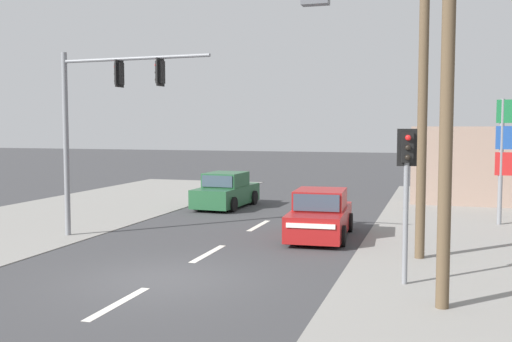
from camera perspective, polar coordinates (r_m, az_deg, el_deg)
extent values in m
plane|color=#3A3A3D|center=(14.54, -8.98, -10.17)|extent=(140.00, 140.00, 0.00)
cube|color=silver|center=(12.84, -12.98, -12.17)|extent=(0.20, 2.40, 0.01)
cube|color=silver|center=(17.21, -4.57, -7.84)|extent=(0.20, 2.40, 0.01)
cube|color=silver|center=(21.85, 0.27, -5.22)|extent=(0.20, 2.40, 0.01)
cylinder|color=brown|center=(12.21, 17.75, 7.45)|extent=(0.26, 0.26, 8.67)
cube|color=#595B60|center=(12.71, 5.67, 15.86)|extent=(0.56, 0.28, 0.18)
cylinder|color=brown|center=(16.73, 15.60, 7.12)|extent=(0.26, 0.26, 8.98)
cylinder|color=slate|center=(20.55, -17.63, 2.37)|extent=(0.18, 0.18, 6.00)
cylinder|color=slate|center=(19.15, -11.60, 10.46)|extent=(5.20, 0.45, 0.11)
cube|color=black|center=(19.38, -12.89, 9.02)|extent=(0.22, 0.27, 0.68)
cube|color=black|center=(19.38, -12.89, 9.02)|extent=(0.07, 0.44, 0.84)
sphere|color=red|center=(19.47, -13.20, 9.65)|extent=(0.13, 0.13, 0.13)
sphere|color=black|center=(19.45, -13.19, 9.00)|extent=(0.13, 0.13, 0.13)
sphere|color=black|center=(19.43, -13.18, 8.35)|extent=(0.13, 0.13, 0.13)
cube|color=black|center=(18.62, -9.11, 9.27)|extent=(0.22, 0.27, 0.68)
cube|color=black|center=(18.62, -9.11, 9.27)|extent=(0.07, 0.44, 0.84)
sphere|color=red|center=(18.70, -9.44, 9.92)|extent=(0.13, 0.13, 0.13)
sphere|color=black|center=(18.68, -9.43, 9.25)|extent=(0.13, 0.13, 0.13)
sphere|color=black|center=(18.67, -9.42, 8.58)|extent=(0.13, 0.13, 0.13)
cylinder|color=slate|center=(14.02, 14.05, -4.93)|extent=(0.12, 0.12, 2.80)
cube|color=black|center=(13.85, 14.18, 2.19)|extent=(0.30, 0.26, 0.68)
cube|color=black|center=(13.85, 14.18, 2.19)|extent=(0.44, 0.14, 0.84)
sphere|color=red|center=(13.73, 14.29, 3.09)|extent=(0.13, 0.13, 0.13)
sphere|color=black|center=(13.74, 14.28, 2.17)|extent=(0.13, 0.13, 0.13)
sphere|color=black|center=(13.75, 14.26, 1.25)|extent=(0.13, 0.13, 0.13)
cylinder|color=slate|center=(23.49, 22.29, 0.76)|extent=(0.16, 0.16, 4.60)
cube|color=maroon|center=(19.62, 6.12, -4.75)|extent=(1.94, 4.29, 0.80)
cube|color=maroon|center=(19.57, 6.15, -2.67)|extent=(1.67, 1.99, 0.62)
cube|color=#384756|center=(18.62, 5.76, -3.03)|extent=(1.44, 0.14, 0.53)
cube|color=#384756|center=(20.53, 6.50, -2.35)|extent=(1.41, 0.14, 0.50)
cube|color=white|center=(17.52, 5.21, -5.24)|extent=(1.44, 0.12, 0.14)
cylinder|color=black|center=(18.29, 8.23, -6.13)|extent=(0.23, 0.65, 0.64)
cylinder|color=black|center=(18.52, 2.96, -5.96)|extent=(0.23, 0.65, 0.64)
cylinder|color=black|center=(20.85, 8.91, -4.85)|extent=(0.23, 0.65, 0.64)
cylinder|color=black|center=(21.05, 4.27, -4.72)|extent=(0.23, 0.65, 0.64)
cube|color=#235633|center=(26.74, -2.85, -2.31)|extent=(1.88, 4.27, 0.80)
cube|color=#235633|center=(26.62, -2.90, -0.81)|extent=(1.64, 1.97, 0.62)
cube|color=#384756|center=(27.52, -2.13, -0.64)|extent=(1.44, 0.12, 0.53)
cube|color=#384756|center=(25.73, -3.72, -0.99)|extent=(1.41, 0.12, 0.50)
cube|color=white|center=(28.68, -1.25, -1.50)|extent=(1.45, 0.10, 0.14)
cylinder|color=black|center=(28.29, -3.45, -2.40)|extent=(0.22, 0.65, 0.64)
cylinder|color=black|center=(27.67, -0.20, -2.54)|extent=(0.22, 0.65, 0.64)
cylinder|color=black|center=(25.92, -5.69, -3.03)|extent=(0.22, 0.65, 0.64)
cylinder|color=black|center=(25.26, -2.19, -3.20)|extent=(0.22, 0.65, 0.64)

